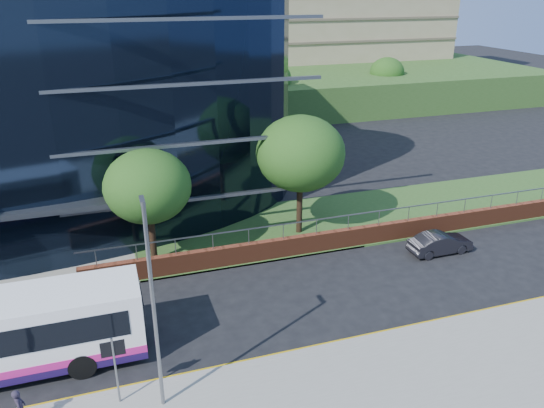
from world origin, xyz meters
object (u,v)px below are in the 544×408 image
object	(u,v)px
streetlight_east	(153,303)
parked_car	(440,243)
tree_far_d	(301,154)
tree_far_c	(148,186)
pedestrian	(20,408)
tree_dist_e	(271,79)
tree_dist_f	(387,72)
street_sign	(114,357)

from	to	relation	value
streetlight_east	parked_car	size ratio (longest dim) A/B	2.14
parked_car	tree_far_d	bearing A→B (deg)	53.00
tree_far_c	pedestrian	xyz separation A→B (m)	(-5.75, -10.74, -3.62)
tree_dist_e	streetlight_east	distance (m)	45.85
tree_dist_f	pedestrian	distance (m)	58.53
tree_dist_f	parked_car	xyz separation A→B (m)	(-17.21, -36.98, -3.59)
tree_dist_f	tree_far_c	bearing A→B (deg)	-135.00
street_sign	tree_dist_f	xyz separation A→B (m)	(35.50, 43.59, 2.06)
tree_dist_e	parked_car	xyz separation A→B (m)	(-1.21, -34.98, -3.92)
street_sign	tree_far_c	xyz separation A→B (m)	(2.50, 10.59, 2.39)
tree_far_c	tree_far_d	size ratio (longest dim) A/B	0.87
tree_dist_f	parked_car	world-z (taller)	tree_dist_f
streetlight_east	pedestrian	xyz separation A→B (m)	(-4.75, 0.44, -3.53)
tree_dist_e	streetlight_east	xyz separation A→B (m)	(-18.00, -42.17, -0.10)
street_sign	parked_car	bearing A→B (deg)	19.87
tree_far_c	streetlight_east	xyz separation A→B (m)	(-1.00, -11.17, -0.10)
street_sign	tree_far_d	world-z (taller)	tree_far_d
tree_dist_f	parked_car	bearing A→B (deg)	-114.96
tree_dist_e	pedestrian	bearing A→B (deg)	-118.60
tree_far_c	tree_dist_e	xyz separation A→B (m)	(17.00, 31.00, 0.00)
tree_far_c	tree_dist_e	distance (m)	35.36
tree_far_c	tree_dist_f	world-z (taller)	tree_far_c
streetlight_east	pedestrian	bearing A→B (deg)	174.76
street_sign	streetlight_east	size ratio (longest dim) A/B	0.35
tree_far_c	parked_car	world-z (taller)	tree_far_c
parked_car	pedestrian	distance (m)	22.58
tree_far_d	pedestrian	bearing A→B (deg)	-141.50
streetlight_east	pedestrian	world-z (taller)	streetlight_east
streetlight_east	tree_far_d	bearing A→B (deg)	50.60
street_sign	parked_car	distance (m)	19.51
street_sign	tree_dist_e	bearing A→B (deg)	64.88
tree_dist_e	parked_car	bearing A→B (deg)	-91.98
pedestrian	tree_dist_e	bearing A→B (deg)	-36.48
street_sign	tree_dist_e	size ratio (longest dim) A/B	0.43
tree_far_c	streetlight_east	bearing A→B (deg)	-95.11
tree_far_c	pedestrian	distance (m)	12.71
street_sign	tree_dist_e	xyz separation A→B (m)	(19.50, 41.59, 2.39)
tree_far_d	tree_far_c	bearing A→B (deg)	-173.66
tree_far_d	tree_dist_f	bearing A→B (deg)	53.13
street_sign	tree_dist_f	world-z (taller)	tree_dist_f
tree_far_d	street_sign	bearing A→B (deg)	-134.78
parked_car	pedestrian	world-z (taller)	pedestrian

